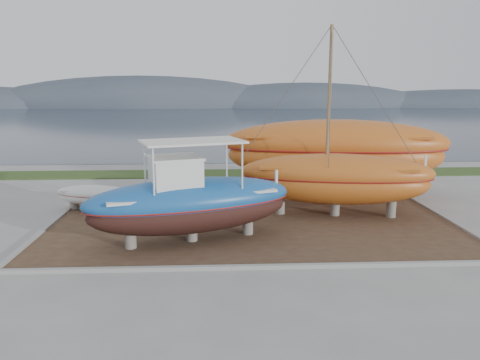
{
  "coord_description": "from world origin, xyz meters",
  "views": [
    {
      "loc": [
        -1.57,
        -17.19,
        6.21
      ],
      "look_at": [
        -0.56,
        4.0,
        1.9
      ],
      "focal_mm": 35.0,
      "sensor_mm": 36.0,
      "label": 1
    }
  ],
  "objects_px": {
    "orange_sailboat": "(338,124)",
    "orange_bare_hull": "(335,158)",
    "blue_caique": "(191,192)",
    "white_dinghy": "(95,198)"
  },
  "relations": [
    {
      "from": "orange_sailboat",
      "to": "orange_bare_hull",
      "type": "height_order",
      "value": "orange_sailboat"
    },
    {
      "from": "orange_sailboat",
      "to": "orange_bare_hull",
      "type": "distance_m",
      "value": 5.1
    },
    {
      "from": "blue_caique",
      "to": "white_dinghy",
      "type": "relative_size",
      "value": 2.09
    },
    {
      "from": "blue_caique",
      "to": "orange_sailboat",
      "type": "bearing_deg",
      "value": 8.99
    },
    {
      "from": "white_dinghy",
      "to": "orange_sailboat",
      "type": "distance_m",
      "value": 12.46
    },
    {
      "from": "orange_sailboat",
      "to": "orange_bare_hull",
      "type": "xyz_separation_m",
      "value": [
        1.04,
        4.42,
        -2.33
      ]
    },
    {
      "from": "white_dinghy",
      "to": "orange_bare_hull",
      "type": "height_order",
      "value": "orange_bare_hull"
    },
    {
      "from": "white_dinghy",
      "to": "orange_bare_hull",
      "type": "bearing_deg",
      "value": 26.22
    },
    {
      "from": "blue_caique",
      "to": "white_dinghy",
      "type": "xyz_separation_m",
      "value": [
        -5.09,
        4.99,
        -1.42
      ]
    },
    {
      "from": "blue_caique",
      "to": "orange_bare_hull",
      "type": "height_order",
      "value": "orange_bare_hull"
    }
  ]
}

